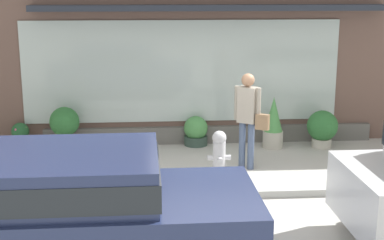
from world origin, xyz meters
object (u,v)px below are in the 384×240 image
Objects in this scene: potted_plant_doorstep at (196,131)px; parked_car_navy at (68,207)px; fire_hydrant at (219,156)px; pedestrian_with_handbag at (248,113)px; potted_plant_window_right at (65,126)px; potted_plant_trailing_edge at (273,124)px; potted_plant_by_entrance at (21,136)px; potted_plant_low_front at (322,128)px.

parked_car_navy is at bearing -109.49° from potted_plant_doorstep.
pedestrian_with_handbag is at bearing 45.33° from fire_hydrant.
potted_plant_window_right reaches higher than fire_hydrant.
parked_car_navy is 6.73× the size of potted_plant_doorstep.
parked_car_navy reaches higher than potted_plant_window_right.
pedestrian_with_handbag is at bearing -120.21° from potted_plant_trailing_edge.
potted_plant_window_right is at bearing 178.24° from potted_plant_trailing_edge.
pedestrian_with_handbag is 4.74m from potted_plant_by_entrance.
pedestrian_with_handbag reaches higher than potted_plant_doorstep.
potted_plant_window_right reaches higher than potted_plant_doorstep.
potted_plant_doorstep is (2.67, 0.18, -0.21)m from potted_plant_window_right.
potted_plant_low_front is (1.77, 1.25, -0.61)m from pedestrian_with_handbag.
potted_plant_low_front is at bearing -3.14° from potted_plant_by_entrance.
potted_plant_window_right is at bearing 177.96° from potted_plant_low_front.
pedestrian_with_handbag is 3.80m from potted_plant_window_right.
potted_plant_doorstep is at bearing 168.73° from potted_plant_trailing_edge.
fire_hydrant is 0.98× the size of potted_plant_window_right.
potted_plant_low_front is at bearing 68.61° from pedestrian_with_handbag.
potted_plant_trailing_edge reaches higher than potted_plant_by_entrance.
potted_plant_window_right is 0.84× the size of potted_plant_trailing_edge.
parked_car_navy is 3.91× the size of potted_plant_trailing_edge.
potted_plant_by_entrance is (-1.72, 5.28, -0.57)m from parked_car_navy.
parked_car_navy is at bearing -81.22° from potted_plant_window_right.
fire_hydrant reaches higher than potted_plant_doorstep.
potted_plant_low_front is (5.25, -0.19, -0.09)m from potted_plant_window_right.
parked_car_navy is 6.67m from potted_plant_low_front.
potted_plant_doorstep reaches higher than potted_plant_by_entrance.
potted_plant_window_right is 0.97m from potted_plant_by_entrance.
potted_plant_trailing_edge is 1.61m from potted_plant_doorstep.
pedestrian_with_handbag is 1.65× the size of potted_plant_trailing_edge.
pedestrian_with_handbag reaches higher than parked_car_navy.
potted_plant_doorstep is (-1.57, 0.31, -0.21)m from potted_plant_trailing_edge.
potted_plant_low_front is at bearing 38.02° from fire_hydrant.
potted_plant_trailing_edge is (4.24, -0.13, -0.01)m from potted_plant_window_right.
fire_hydrant is 2.34m from potted_plant_trailing_edge.
fire_hydrant is at bearing -101.24° from pedestrian_with_handbag.
parked_car_navy is (-2.69, -3.69, -0.19)m from pedestrian_with_handbag.
potted_plant_low_front reaches higher than potted_plant_by_entrance.
potted_plant_low_front is (2.37, 1.85, -0.02)m from fire_hydrant.
potted_plant_window_right is at bearing -9.31° from potted_plant_by_entrance.
potted_plant_trailing_edge is at bearing 176.80° from potted_plant_low_front.
parked_car_navy reaches higher than potted_plant_low_front.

